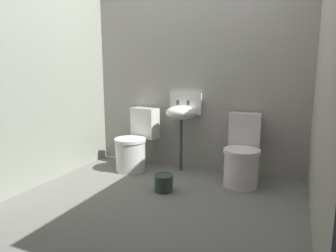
{
  "coord_description": "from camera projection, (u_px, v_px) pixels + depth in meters",
  "views": [
    {
      "loc": [
        1.19,
        -2.54,
        1.25
      ],
      "look_at": [
        0.0,
        0.29,
        0.7
      ],
      "focal_mm": 32.26,
      "sensor_mm": 36.0,
      "label": 1
    }
  ],
  "objects": [
    {
      "name": "ground_plane",
      "position": [
        157.0,
        204.0,
        2.98
      ],
      "size": [
        3.16,
        2.71,
        0.08
      ],
      "primitive_type": "cube",
      "color": "slate"
    },
    {
      "name": "sink",
      "position": [
        182.0,
        112.0,
        3.78
      ],
      "size": [
        0.42,
        0.35,
        0.99
      ],
      "color": "#303B37",
      "rests_on": "ground"
    },
    {
      "name": "wall_right",
      "position": [
        331.0,
        78.0,
        2.31
      ],
      "size": [
        0.1,
        2.51,
        2.4
      ],
      "primitive_type": "cube",
      "color": "#9A988B",
      "rests_on": "ground"
    },
    {
      "name": "wall_back",
      "position": [
        196.0,
        76.0,
        3.86
      ],
      "size": [
        3.16,
        0.1,
        2.4
      ],
      "primitive_type": "cube",
      "color": "gray",
      "rests_on": "ground"
    },
    {
      "name": "toilet_left",
      "position": [
        135.0,
        145.0,
        3.91
      ],
      "size": [
        0.49,
        0.66,
        0.78
      ],
      "rotation": [
        0.0,
        0.0,
        2.94
      ],
      "color": "silver",
      "rests_on": "ground"
    },
    {
      "name": "toilet_right",
      "position": [
        242.0,
        156.0,
        3.38
      ],
      "size": [
        0.43,
        0.62,
        0.78
      ],
      "rotation": [
        0.0,
        0.0,
        3.22
      ],
      "color": "silver",
      "rests_on": "ground"
    },
    {
      "name": "wall_left",
      "position": [
        45.0,
        76.0,
        3.4
      ],
      "size": [
        0.1,
        2.51,
        2.4
      ],
      "primitive_type": "cube",
      "color": "gray",
      "rests_on": "ground"
    },
    {
      "name": "bucket",
      "position": [
        164.0,
        182.0,
        3.19
      ],
      "size": [
        0.21,
        0.21,
        0.18
      ],
      "color": "#303B37",
      "rests_on": "ground"
    }
  ]
}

